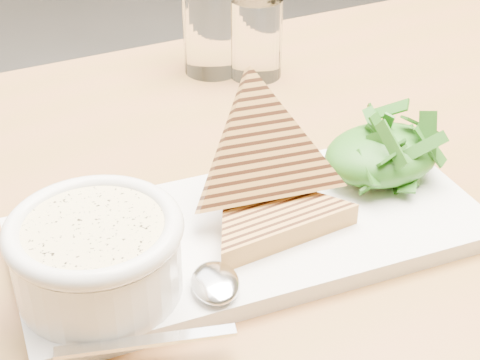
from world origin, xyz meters
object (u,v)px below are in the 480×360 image
soup_bowl (98,263)px  glass_near (212,30)px  platter (252,232)px  glass_far (256,38)px  table_top (312,200)px

soup_bowl → glass_near: (0.28, 0.33, 0.01)m
platter → glass_far: bearing=57.2°
glass_near → glass_far: glass_near is taller
table_top → glass_far: 0.26m
table_top → glass_near: glass_near is taller
glass_far → soup_bowl: bearing=-137.9°
glass_far → glass_near: bearing=134.7°
table_top → glass_near: size_ratio=11.01×
soup_bowl → glass_far: 0.43m
table_top → glass_near: (0.04, 0.28, 0.07)m
platter → soup_bowl: soup_bowl is taller
platter → glass_near: bearing=66.1°
platter → soup_bowl: size_ratio=3.21×
soup_bowl → glass_near: bearing=49.4°
table_top → platter: (-0.10, -0.05, 0.03)m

